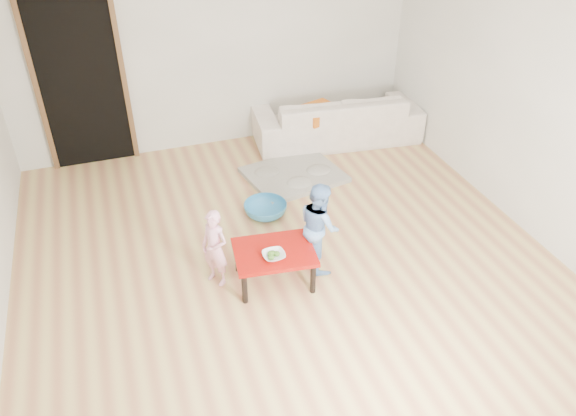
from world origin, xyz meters
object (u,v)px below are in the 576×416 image
child_pink (215,248)px  basin (265,210)px  sofa (337,117)px  child_blue (319,226)px  red_table (274,266)px  bowl (274,256)px

child_pink → basin: size_ratio=1.64×
basin → child_pink: bearing=-130.1°
sofa → child_blue: 2.61m
red_table → child_pink: (-0.49, 0.17, 0.20)m
child_blue → bowl: bearing=110.3°
red_table → basin: (0.23, 1.04, -0.11)m
red_table → bowl: 0.23m
red_table → bowl: bearing=-109.0°
bowl → basin: size_ratio=0.43×
sofa → red_table: size_ratio=3.01×
basin → red_table: bearing=-102.6°
red_table → child_pink: child_pink is taller
sofa → child_pink: size_ratio=2.84×
sofa → child_blue: bearing=69.4°
sofa → basin: sofa is taller
bowl → child_pink: 0.53m
child_pink → child_blue: size_ratio=0.85×
sofa → child_blue: child_blue is taller
bowl → child_pink: child_pink is taller
sofa → child_blue: size_ratio=2.42×
sofa → basin: 2.00m
child_blue → basin: child_blue is taller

